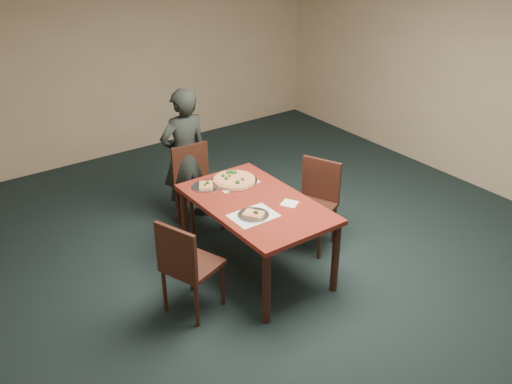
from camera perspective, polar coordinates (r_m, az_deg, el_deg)
ground at (r=5.52m, az=6.08°, el=-8.89°), size 8.00×8.00×0.00m
room_shell at (r=4.71m, az=7.11°, el=8.46°), size 8.00×8.00×8.00m
dining_table at (r=5.31m, az=-0.00°, el=-1.84°), size 0.90×1.50×0.75m
chair_far at (r=6.20m, az=-6.06°, el=0.99°), size 0.45×0.45×0.91m
chair_left at (r=4.86m, az=-6.99°, el=-7.07°), size 0.54×0.54×0.91m
chair_right at (r=5.85m, az=5.99°, el=-0.67°), size 0.55×0.55×0.91m
diner at (r=6.24m, az=-7.16°, el=3.58°), size 0.55×0.36×1.52m
placemat_main at (r=5.64m, az=-2.19°, el=1.04°), size 0.42×0.32×0.00m
placemat_near at (r=5.04m, az=-0.26°, el=-2.38°), size 0.40×0.30×0.00m
pizza_pan at (r=5.64m, az=-2.20°, el=1.25°), size 0.46×0.46×0.07m
slice_plate_near at (r=5.03m, az=-0.24°, el=-2.25°), size 0.28×0.28×0.06m
slice_plate_far at (r=5.55m, az=-5.01°, el=0.62°), size 0.28×0.28×0.06m
napkin at (r=5.24m, az=3.38°, el=-1.16°), size 0.19×0.19×0.01m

